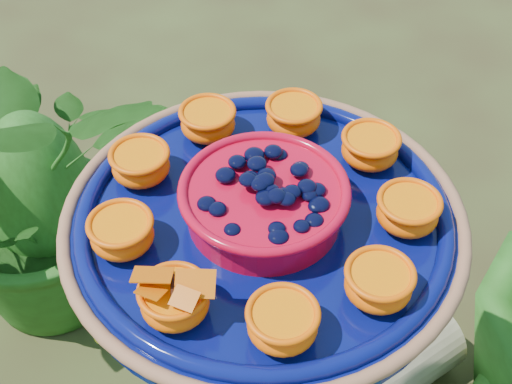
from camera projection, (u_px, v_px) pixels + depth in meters
feeder_dish at (264, 218)px, 0.90m from camera, size 0.52×0.52×0.12m
shrub_back_left at (39, 187)px, 1.82m from camera, size 0.94×0.91×0.80m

